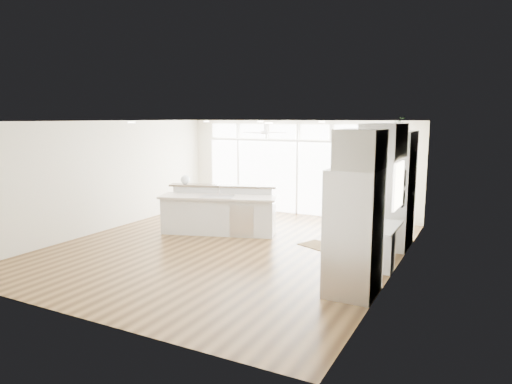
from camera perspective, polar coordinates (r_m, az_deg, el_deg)
The scene contains 24 objects.
floor at distance 9.97m, azimuth -3.54°, elevation -6.95°, with size 7.00×8.00×0.02m, color #482E16.
ceiling at distance 9.57m, azimuth -3.70°, elevation 8.83°, with size 7.00×8.00×0.02m, color white.
wall_back at distance 13.24m, azimuth 5.34°, elevation 3.06°, with size 7.00×0.04×2.70m, color silver.
wall_front at distance 6.64m, azimuth -21.72°, elevation -3.75°, with size 7.00×0.04×2.70m, color silver.
wall_left at distance 11.85m, azimuth -18.29°, elevation 1.91°, with size 0.04×8.00×2.70m, color silver.
wall_right at distance 8.45m, azimuth 17.20°, elevation -0.83°, with size 0.04×8.00×2.70m, color silver.
glass_wall at distance 13.22m, azimuth 5.22°, elevation 1.74°, with size 5.80×0.06×2.08m, color white.
transom_row at distance 13.11m, azimuth 5.31°, elevation 7.52°, with size 5.90×0.06×0.40m, color white.
desk_window at distance 8.71m, azimuth 17.36°, elevation 0.80°, with size 0.04×0.85×0.85m, color white.
ceiling_fan at distance 12.27m, azimuth 1.10°, elevation 7.90°, with size 1.16×1.16×0.32m, color white.
recessed_lights at distance 9.74m, azimuth -3.08°, elevation 8.72°, with size 3.40×3.00×0.02m, color beige.
oven_cabinet at distance 10.27m, azimuth 17.18°, elevation 0.34°, with size 0.64×1.20×2.50m, color silver.
desk_nook at distance 9.01m, azimuth 14.93°, elevation -6.43°, with size 0.72×1.30×0.76m, color silver.
upper_cabinets at distance 8.69m, azimuth 15.73°, elevation 6.16°, with size 0.64×1.30×0.64m, color silver.
refrigerator at distance 7.31m, azimuth 12.13°, elevation -4.95°, with size 0.76×0.90×2.00m, color silver.
fridge_cabinet at distance 7.09m, azimuth 12.96°, elevation 5.24°, with size 0.64×0.90×0.60m, color silver.
framed_photos at distance 9.34m, azimuth 17.99°, elevation 0.38°, with size 0.06×0.22×0.80m, color black.
kitchen_island at distance 11.04m, azimuth -4.70°, elevation -2.33°, with size 2.82×1.06×1.12m, color silver.
rug at distance 10.14m, azimuth 7.97°, elevation -6.65°, with size 0.82×0.59×0.01m, color #372511.
office_chair at distance 9.50m, azimuth 14.21°, elevation -4.75°, with size 0.54×0.50×1.03m, color black.
fishbowl at distance 11.56m, azimuth -8.84°, elevation 1.52°, with size 0.23×0.23×0.23m, color white.
monitor at distance 8.89m, azimuth 14.58°, elevation -2.71°, with size 0.08×0.51×0.42m, color black.
keyboard at distance 8.97m, azimuth 13.47°, elevation -3.88°, with size 0.12×0.33×0.02m, color silver.
potted_plant at distance 10.16m, azimuth 17.54°, elevation 7.94°, with size 0.25×0.28×0.22m, color #315625.
Camera 1 is at (4.94, -8.20, 2.77)m, focal length 32.00 mm.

